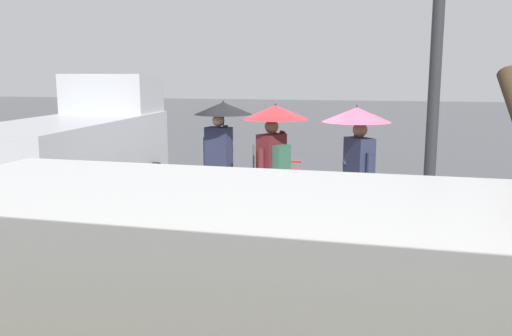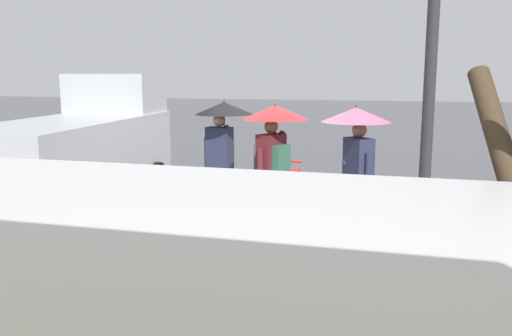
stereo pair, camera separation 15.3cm
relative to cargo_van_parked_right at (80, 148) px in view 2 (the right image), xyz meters
The scene contains 10 objects.
ground_plane 3.86m from the cargo_van_parked_right, behind, with size 90.00×90.00×0.00m, color #4C4C51.
slush_patch_near_cluster 4.28m from the cargo_van_parked_right, 160.51° to the right, with size 2.51×2.51×0.01m, color silver.
slush_patch_mid_street 4.50m from the cargo_van_parked_right, 158.61° to the left, with size 2.47×2.47×0.01m, color #999BA0.
cargo_van_parked_right is the anchor object (origin of this frame).
shopping_cart_vendor 4.04m from the cargo_van_parked_right, behind, with size 0.59×0.84×1.02m.
hand_dolly_boxes 3.20m from the cargo_van_parked_right, behind, with size 0.61×0.77×1.32m.
pedestrian_pink_side 2.92m from the cargo_van_parked_right, behind, with size 1.04×1.04×2.15m.
pedestrian_black_side 4.14m from the cargo_van_parked_right, 167.94° to the left, with size 1.04×1.04×2.15m.
pedestrian_white_side 5.46m from the cargo_van_parked_right, 168.96° to the left, with size 1.04×1.04×2.15m.
street_lamp 7.22m from the cargo_van_parked_right, 150.59° to the left, with size 0.28×0.28×3.86m.
Camera 2 is at (-2.21, 9.03, 2.61)m, focal length 38.10 mm.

